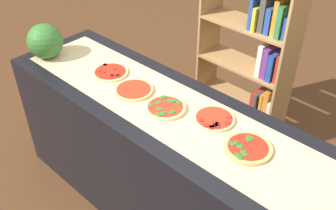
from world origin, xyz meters
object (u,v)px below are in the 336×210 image
object	(u,v)px
pizza_spinach_2	(165,108)
pizza_pepperoni_0	(110,72)
pizza_plain_1	(134,90)
bookshelf	(255,69)
pizza_pepperoni_3	(214,119)
pizza_spinach_4	(248,148)
watermelon	(45,41)

from	to	relation	value
pizza_spinach_2	pizza_pepperoni_0	bearing A→B (deg)	175.72
pizza_plain_1	pizza_spinach_2	distance (m)	0.27
bookshelf	pizza_pepperoni_3	bearing A→B (deg)	-72.05
pizza_pepperoni_3	pizza_plain_1	bearing A→B (deg)	-168.76
pizza_spinach_4	pizza_pepperoni_3	bearing A→B (deg)	164.74
watermelon	pizza_pepperoni_0	bearing A→B (deg)	17.01
watermelon	pizza_pepperoni_3	bearing A→B (deg)	9.61
pizza_spinach_4	watermelon	distance (m)	1.59
pizza_plain_1	bookshelf	distance (m)	1.15
pizza_spinach_4	watermelon	size ratio (longest dim) A/B	1.01
pizza_plain_1	watermelon	bearing A→B (deg)	-171.55
pizza_plain_1	pizza_spinach_4	world-z (taller)	pizza_spinach_4
pizza_spinach_4	bookshelf	size ratio (longest dim) A/B	0.18
pizza_plain_1	pizza_spinach_4	bearing A→B (deg)	2.44
pizza_pepperoni_3	watermelon	xyz separation A→B (m)	(-1.32, -0.22, 0.11)
pizza_pepperoni_0	watermelon	world-z (taller)	watermelon
pizza_pepperoni_0	pizza_spinach_4	size ratio (longest dim) A/B	0.95
pizza_plain_1	pizza_pepperoni_0	bearing A→B (deg)	171.74
pizza_spinach_2	watermelon	world-z (taller)	watermelon
pizza_spinach_2	watermelon	xyz separation A→B (m)	(-1.04, -0.11, 0.11)
pizza_spinach_2	bookshelf	distance (m)	1.13
pizza_pepperoni_0	pizza_plain_1	bearing A→B (deg)	-8.26
pizza_spinach_2	pizza_spinach_4	distance (m)	0.54
watermelon	bookshelf	world-z (taller)	bookshelf
bookshelf	pizza_spinach_2	bearing A→B (deg)	-87.43
pizza_plain_1	pizza_spinach_2	world-z (taller)	pizza_spinach_2
pizza_plain_1	pizza_pepperoni_3	bearing A→B (deg)	11.24
pizza_plain_1	pizza_pepperoni_3	xyz separation A→B (m)	(0.54, 0.11, 0.00)
pizza_plain_1	pizza_spinach_2	xyz separation A→B (m)	(0.27, -0.00, 0.00)
bookshelf	pizza_spinach_4	bearing A→B (deg)	-61.03
pizza_spinach_2	bookshelf	size ratio (longest dim) A/B	0.17
pizza_spinach_4	bookshelf	xyz separation A→B (m)	(-0.59, 1.06, -0.24)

